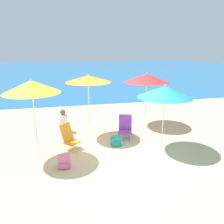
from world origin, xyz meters
name	(u,v)px	position (x,y,z in m)	size (l,w,h in m)	color
ground_plane	(119,153)	(0.00, 0.00, 0.00)	(60.00, 60.00, 0.00)	#D1BA89
sea_water	(74,70)	(0.00, 25.93, 0.00)	(60.00, 40.00, 0.01)	#23669E
beach_umbrella_orange	(88,79)	(-0.70, 1.57, 2.06)	(1.56, 1.56, 2.22)	white
beach_umbrella_teal	(165,92)	(1.41, 0.04, 1.82)	(1.64, 1.64, 2.04)	white
beach_umbrella_yellow	(32,87)	(-2.36, 0.21, 2.08)	(1.52, 1.52, 2.30)	white
beach_umbrella_red	(147,78)	(1.69, 2.28, 1.93)	(1.76, 1.76, 2.14)	white
beach_chair_orange	(69,137)	(-1.46, 0.63, 0.40)	(0.66, 0.66, 0.80)	silver
beach_chair_purple	(125,127)	(0.50, 1.08, 0.41)	(0.59, 0.65, 0.82)	silver
person_seated_near	(63,123)	(-1.63, 2.15, 0.36)	(0.56, 0.55, 0.89)	silver
backpack_teal	(116,141)	(0.03, 0.51, 0.16)	(0.32, 0.24, 0.32)	teal
backpack_pink	(64,162)	(-1.63, -0.50, 0.17)	(0.33, 0.26, 0.34)	pink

